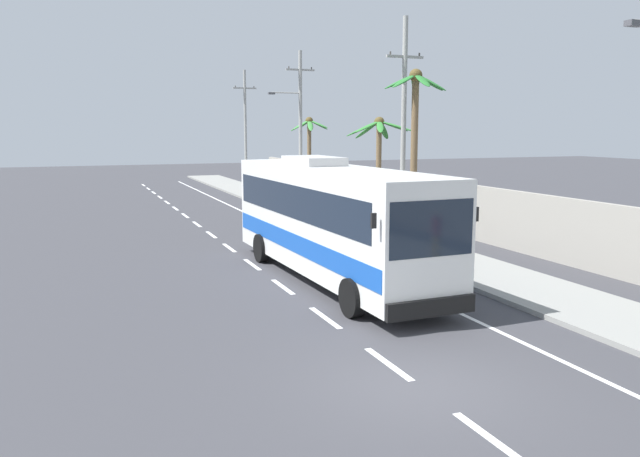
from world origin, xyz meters
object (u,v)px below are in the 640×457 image
(pedestrian_near_kerb, at_px, (334,203))
(pedestrian_midwalk, at_px, (348,207))
(motorcycle_beside_bus, at_px, (296,219))
(utility_pole_distant, at_px, (245,125))
(palm_fourth, at_px, (379,143))
(coach_bus_foreground, at_px, (331,217))
(utility_pole_far, at_px, (299,122))
(palm_nearest, at_px, (415,121))
(palm_third, at_px, (309,138))
(utility_pole_mid, at_px, (404,123))

(pedestrian_near_kerb, relative_size, pedestrian_midwalk, 1.02)
(motorcycle_beside_bus, xyz_separation_m, utility_pole_distant, (5.04, 27.91, 4.53))
(pedestrian_midwalk, bearing_deg, pedestrian_near_kerb, 90.78)
(pedestrian_near_kerb, distance_m, pedestrian_midwalk, 1.39)
(palm_fourth, bearing_deg, coach_bus_foreground, -122.55)
(motorcycle_beside_bus, relative_size, utility_pole_far, 0.20)
(pedestrian_near_kerb, bearing_deg, utility_pole_distant, 87.34)
(palm_fourth, bearing_deg, palm_nearest, -104.34)
(motorcycle_beside_bus, height_order, pedestrian_midwalk, pedestrian_midwalk)
(palm_third, bearing_deg, pedestrian_midwalk, -103.30)
(utility_pole_mid, height_order, utility_pole_far, utility_pole_far)
(utility_pole_mid, distance_m, palm_fourth, 5.03)
(utility_pole_far, height_order, palm_nearest, utility_pole_far)
(pedestrian_midwalk, xyz_separation_m, palm_nearest, (1.24, -4.23, 4.15))
(pedestrian_midwalk, xyz_separation_m, palm_third, (3.49, 14.76, 3.12))
(utility_pole_distant, bearing_deg, palm_third, -83.74)
(utility_pole_mid, xyz_separation_m, utility_pole_far, (0.10, 14.70, 0.19))
(coach_bus_foreground, xyz_separation_m, pedestrian_midwalk, (4.98, 9.85, -0.99))
(motorcycle_beside_bus, relative_size, pedestrian_midwalk, 1.12)
(pedestrian_near_kerb, height_order, palm_third, palm_third)
(coach_bus_foreground, bearing_deg, utility_pole_distant, 79.17)
(palm_nearest, bearing_deg, palm_fourth, 75.66)
(utility_pole_mid, height_order, palm_nearest, utility_pole_mid)
(utility_pole_far, xyz_separation_m, utility_pole_distant, (0.14, 14.70, -0.13))
(palm_third, distance_m, palm_fourth, 12.09)
(pedestrian_midwalk, relative_size, utility_pole_far, 0.17)
(palm_third, bearing_deg, pedestrian_near_kerb, -105.22)
(motorcycle_beside_bus, distance_m, palm_third, 17.04)
(pedestrian_near_kerb, bearing_deg, palm_third, 77.12)
(pedestrian_midwalk, distance_m, utility_pole_distant, 27.68)
(utility_pole_far, bearing_deg, utility_pole_distant, 89.47)
(coach_bus_foreground, height_order, pedestrian_near_kerb, coach_bus_foreground)
(coach_bus_foreground, height_order, utility_pole_distant, utility_pole_distant)
(motorcycle_beside_bus, relative_size, pedestrian_near_kerb, 1.10)
(pedestrian_near_kerb, bearing_deg, palm_nearest, -73.69)
(utility_pole_mid, relative_size, palm_third, 1.74)
(palm_fourth, bearing_deg, utility_pole_far, 95.93)
(utility_pole_far, distance_m, utility_pole_distant, 14.70)
(palm_nearest, relative_size, palm_fourth, 1.34)
(utility_pole_far, bearing_deg, pedestrian_midwalk, -98.94)
(coach_bus_foreground, distance_m, palm_third, 26.11)
(motorcycle_beside_bus, distance_m, pedestrian_near_kerb, 3.45)
(coach_bus_foreground, xyz_separation_m, motorcycle_beside_bus, (2.07, 9.22, -1.40))
(pedestrian_near_kerb, xyz_separation_m, utility_pole_far, (2.13, 11.21, 4.23))
(pedestrian_midwalk, xyz_separation_m, utility_pole_mid, (1.88, -2.11, 4.07))
(coach_bus_foreground, xyz_separation_m, palm_nearest, (6.23, 5.62, 3.16))
(pedestrian_midwalk, relative_size, palm_fourth, 0.32)
(utility_pole_mid, relative_size, palm_nearest, 1.34)
(pedestrian_midwalk, bearing_deg, utility_pole_far, 75.63)
(pedestrian_near_kerb, height_order, palm_nearest, palm_nearest)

